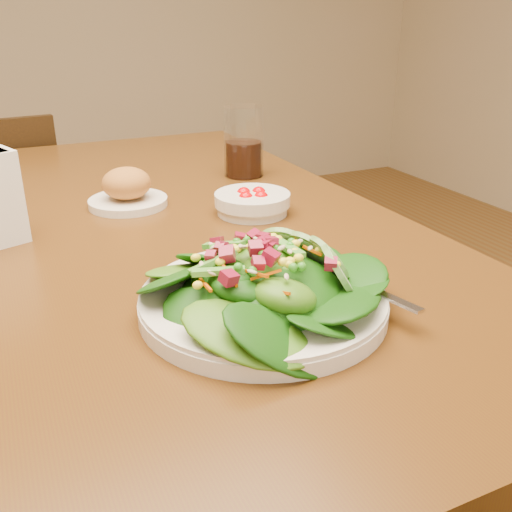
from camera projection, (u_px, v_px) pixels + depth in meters
dining_table at (134, 277)px, 1.01m from camera, size 0.90×1.40×0.75m
salad_plate at (271, 285)px, 0.68m from camera, size 0.30×0.30×0.09m
bread_plate at (127, 191)px, 1.05m from camera, size 0.14×0.14×0.07m
tomato_bowl at (252, 203)px, 1.01m from camera, size 0.13×0.13×0.04m
drinking_glass at (244, 147)px, 1.23m from camera, size 0.09×0.09×0.15m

